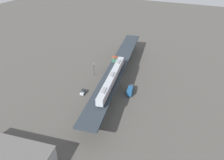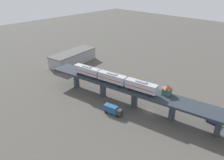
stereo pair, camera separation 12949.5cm
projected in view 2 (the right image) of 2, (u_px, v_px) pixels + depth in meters
ground_plane at (149, 112)px, 81.61m from camera, size 400.00×400.00×0.00m
elevated_viaduct at (151, 96)px, 78.58m from camera, size 22.80×92.17×7.91m
subway_train at (112, 78)px, 84.18m from camera, size 8.63×37.18×4.45m
signal_hut at (167, 90)px, 76.67m from camera, size 3.69×3.69×3.40m
street_car_blue at (213, 121)px, 74.96m from camera, size 2.13×4.49×1.89m
street_car_silver at (129, 86)px, 98.75m from camera, size 2.54×4.65×1.89m
delivery_truck at (113, 110)px, 79.72m from camera, size 3.51×7.49×3.20m
street_lamp at (167, 90)px, 88.75m from camera, size 0.44×0.44×6.94m
warehouse_building at (73, 58)px, 125.44m from camera, size 29.68×13.99×6.80m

